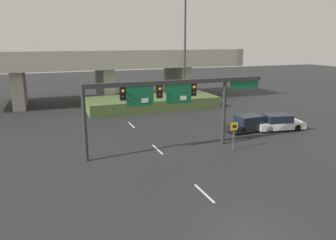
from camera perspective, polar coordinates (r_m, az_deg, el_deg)
name	(u,v)px	position (r m, az deg, el deg)	size (l,w,h in m)	color
ground_plane	(249,235)	(15.62, 13.86, -18.86)	(160.00, 160.00, 0.00)	#262628
lane_markings	(143,136)	(29.32, -4.40, -2.74)	(0.14, 26.48, 0.01)	silver
signal_gantry	(172,94)	(24.38, 0.68, 4.51)	(14.28, 0.44, 5.44)	#2D2D30
speed_limit_sign	(234,132)	(25.67, 11.40, -1.99)	(0.60, 0.11, 2.24)	#4C4C4C
highway_light_pole_near	(185,46)	(43.23, 2.97, 12.78)	(0.70, 0.36, 14.39)	#2D2D30
overpass_bridge	(104,66)	(46.31, -11.10, 9.14)	(38.46, 9.39, 7.04)	#A39E93
grass_embankment	(152,103)	(41.05, -2.83, 3.06)	(16.11, 6.24, 1.39)	#4C6033
parked_sedan_near_right	(250,124)	(31.57, 14.08, -0.64)	(4.78, 2.15, 1.48)	black
parked_sedan_mid_right	(278,123)	(32.75, 18.68, -0.44)	(4.85, 2.58, 1.48)	silver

